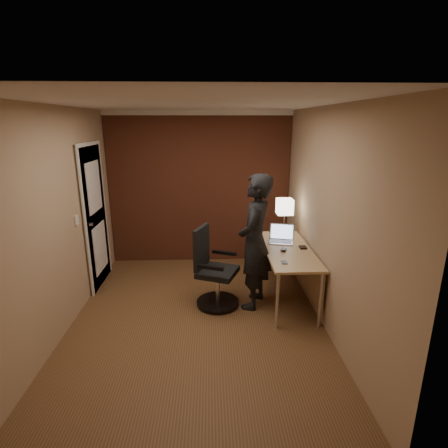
{
  "coord_description": "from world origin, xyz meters",
  "views": [
    {
      "loc": [
        0.18,
        -3.78,
        2.32
      ],
      "look_at": [
        0.35,
        0.55,
        1.05
      ],
      "focal_mm": 28.0,
      "sensor_mm": 36.0,
      "label": 1
    }
  ],
  "objects": [
    {
      "name": "office_chair",
      "position": [
        0.2,
        0.37,
        0.45
      ],
      "size": [
        0.6,
        0.65,
        1.03
      ],
      "color": "black",
      "rests_on": "ground"
    },
    {
      "name": "wallet",
      "position": [
        1.38,
        0.48,
        0.74
      ],
      "size": [
        0.09,
        0.11,
        0.02
      ],
      "primitive_type": "cube",
      "rotation": [
        0.0,
        0.0,
        -0.01
      ],
      "color": "black",
      "rests_on": "desk"
    },
    {
      "name": "desk",
      "position": [
        1.25,
        0.47,
        0.6
      ],
      "size": [
        0.6,
        1.5,
        0.73
      ],
      "color": "tan",
      "rests_on": "ground"
    },
    {
      "name": "room",
      "position": [
        -0.27,
        1.54,
        1.37
      ],
      "size": [
        4.0,
        4.0,
        4.0
      ],
      "color": "brown",
      "rests_on": "ground"
    },
    {
      "name": "mouse",
      "position": [
        1.11,
        0.38,
        0.75
      ],
      "size": [
        0.09,
        0.12,
        0.03
      ],
      "primitive_type": "cube",
      "rotation": [
        0.0,
        0.0,
        -0.38
      ],
      "color": "black",
      "rests_on": "desk"
    },
    {
      "name": "laptop",
      "position": [
        1.15,
        0.76,
        0.79
      ],
      "size": [
        0.38,
        0.33,
        0.23
      ],
      "color": "silver",
      "rests_on": "desk"
    },
    {
      "name": "phone",
      "position": [
        1.04,
        -0.0,
        0.73
      ],
      "size": [
        0.06,
        0.12,
        0.01
      ],
      "primitive_type": "cube",
      "rotation": [
        0.0,
        0.0,
        -0.02
      ],
      "color": "black",
      "rests_on": "desk"
    },
    {
      "name": "desk_lamp",
      "position": [
        1.24,
        1.05,
        1.15
      ],
      "size": [
        0.22,
        0.22,
        0.54
      ],
      "color": "silver",
      "rests_on": "desk"
    },
    {
      "name": "person",
      "position": [
        0.73,
        0.35,
        0.87
      ],
      "size": [
        0.62,
        0.74,
        1.73
      ],
      "primitive_type": "imported",
      "rotation": [
        0.0,
        0.0,
        -1.95
      ],
      "color": "black",
      "rests_on": "ground"
    }
  ]
}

